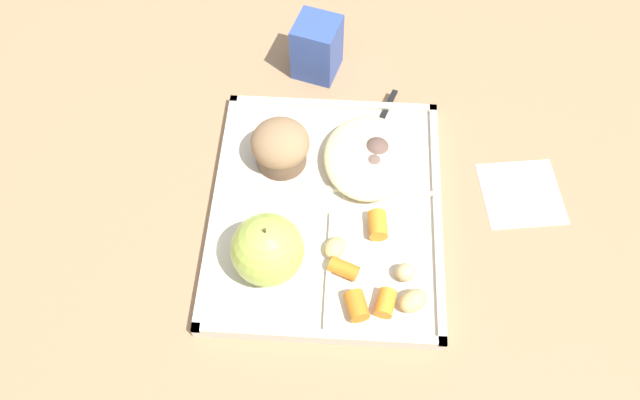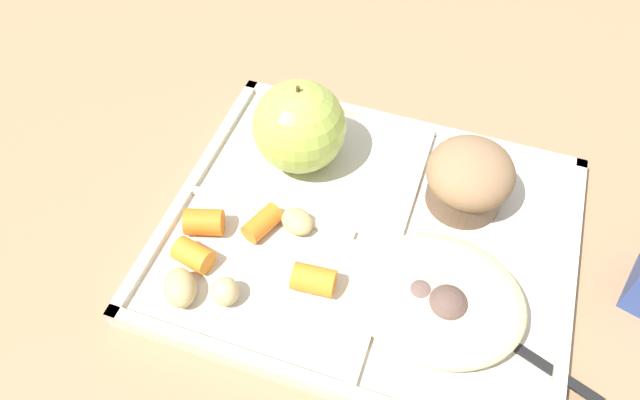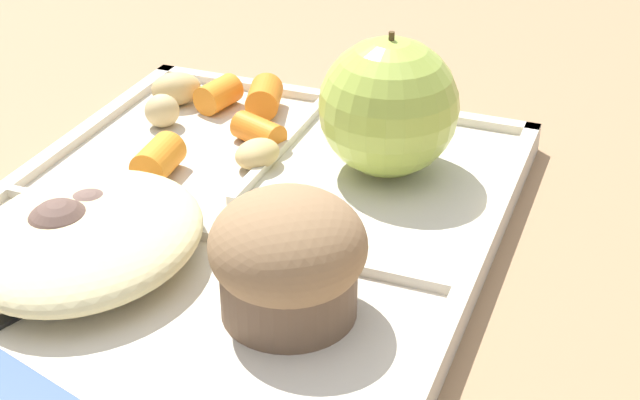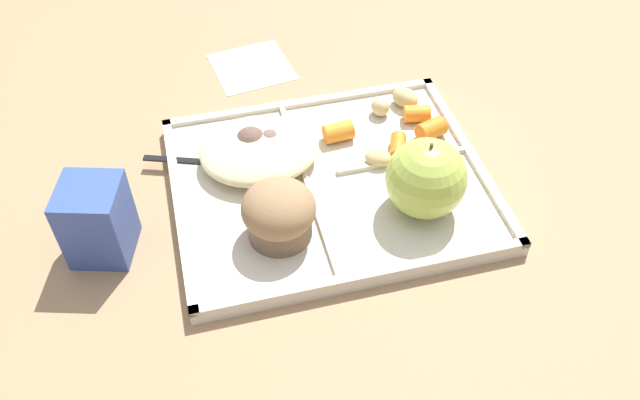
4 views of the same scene
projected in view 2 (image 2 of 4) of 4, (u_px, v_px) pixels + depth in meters
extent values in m
plane|color=#997551|center=(367.00, 243.00, 0.54)|extent=(6.00, 6.00, 0.00)
cube|color=beige|center=(368.00, 238.00, 0.53)|extent=(0.35, 0.29, 0.01)
cube|color=beige|center=(315.00, 381.00, 0.44)|extent=(0.35, 0.01, 0.01)
cube|color=beige|center=(407.00, 123.00, 0.61)|extent=(0.35, 0.01, 0.01)
cube|color=beige|center=(192.00, 183.00, 0.56)|extent=(0.01, 0.29, 0.01)
cube|color=beige|center=(569.00, 288.00, 0.49)|extent=(0.01, 0.29, 0.01)
cube|color=beige|center=(398.00, 240.00, 0.52)|extent=(0.01, 0.27, 0.01)
cube|color=beige|center=(272.00, 212.00, 0.54)|extent=(0.16, 0.01, 0.01)
sphere|color=#A8C14C|center=(299.00, 127.00, 0.55)|extent=(0.09, 0.09, 0.09)
cylinder|color=#4C381E|center=(298.00, 91.00, 0.51)|extent=(0.00, 0.00, 0.01)
cylinder|color=brown|center=(465.00, 191.00, 0.54)|extent=(0.07, 0.07, 0.03)
ellipsoid|color=#93704C|center=(470.00, 173.00, 0.52)|extent=(0.08, 0.08, 0.05)
cylinder|color=orange|center=(204.00, 222.00, 0.52)|extent=(0.04, 0.03, 0.02)
cylinder|color=orange|center=(193.00, 255.00, 0.50)|extent=(0.04, 0.03, 0.02)
cylinder|color=orange|center=(262.00, 223.00, 0.52)|extent=(0.03, 0.04, 0.02)
cylinder|color=orange|center=(314.00, 280.00, 0.48)|extent=(0.04, 0.03, 0.02)
ellipsoid|color=tan|center=(180.00, 288.00, 0.48)|extent=(0.04, 0.04, 0.02)
ellipsoid|color=tan|center=(297.00, 221.00, 0.52)|extent=(0.04, 0.04, 0.02)
ellipsoid|color=tan|center=(225.00, 291.00, 0.48)|extent=(0.03, 0.03, 0.02)
ellipsoid|color=beige|center=(438.00, 297.00, 0.47)|extent=(0.14, 0.12, 0.03)
sphere|color=brown|center=(445.00, 309.00, 0.46)|extent=(0.04, 0.04, 0.04)
sphere|color=brown|center=(419.00, 298.00, 0.47)|extent=(0.04, 0.04, 0.04)
cube|color=black|center=(541.00, 364.00, 0.45)|extent=(0.09, 0.04, 0.00)
cube|color=black|center=(468.00, 316.00, 0.48)|extent=(0.04, 0.03, 0.00)
cylinder|color=black|center=(447.00, 291.00, 0.49)|extent=(0.02, 0.01, 0.00)
cylinder|color=black|center=(441.00, 298.00, 0.49)|extent=(0.02, 0.01, 0.00)
cylinder|color=black|center=(436.00, 306.00, 0.48)|extent=(0.02, 0.01, 0.00)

